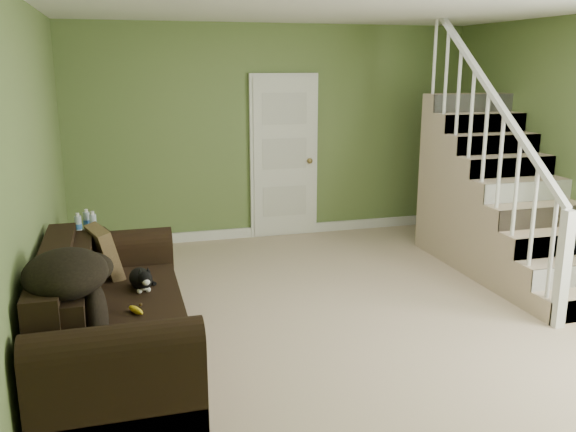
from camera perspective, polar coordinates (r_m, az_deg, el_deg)
floor at (r=5.36m, az=6.34°, el=-9.43°), size 5.00×5.50×0.01m
ceiling at (r=4.94m, az=7.19°, el=19.42°), size 5.00×5.50×0.01m
wall_back at (r=7.58m, az=-1.20°, el=7.78°), size 5.00×0.04×2.60m
wall_left at (r=4.66m, az=-23.05°, el=2.68°), size 0.04×5.50×2.60m
baseboard_back at (r=7.79m, az=-1.10°, el=-1.35°), size 5.00×0.04×0.12m
baseboard_left at (r=5.03m, az=-21.33°, el=-11.26°), size 0.04×5.50×0.12m
door at (r=7.60m, az=-0.37°, el=5.56°), size 0.86×0.12×2.02m
staircase at (r=6.90m, az=18.98°, el=0.83°), size 1.00×2.51×2.82m
sofa at (r=4.54m, az=-16.34°, el=-9.80°), size 0.97×2.24×0.89m
side_table at (r=6.24m, az=-18.09°, el=-3.92°), size 0.55×0.55×0.76m
cat at (r=4.72m, az=-13.60°, el=-5.78°), size 0.24×0.43×0.21m
banana at (r=4.31m, az=-14.05°, el=-8.54°), size 0.12×0.17×0.05m
throw_pillow at (r=5.07m, az=-16.79°, el=-3.25°), size 0.31×0.45×0.42m
throw_blanket at (r=3.88m, az=-20.10°, el=-5.05°), size 0.51×0.66×0.27m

